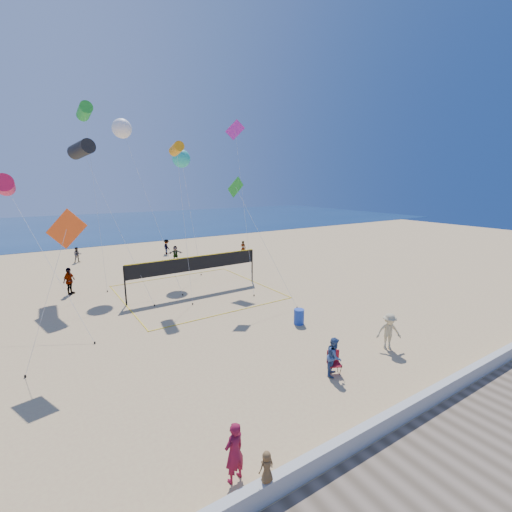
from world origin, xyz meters
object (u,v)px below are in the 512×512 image
trash_barrel (299,317)px  woman (234,452)px  camp_chair (334,361)px  volleyball_net (195,267)px

trash_barrel → woman: bearing=-138.4°
woman → camp_chair: 6.50m
volleyball_net → camp_chair: bearing=-88.7°
camp_chair → volleyball_net: (-0.64, 13.14, 1.30)m
woman → trash_barrel: bearing=-152.1°
camp_chair → volleyball_net: bearing=117.6°
woman → camp_chair: bearing=-171.8°
trash_barrel → volleyball_net: size_ratio=0.08×
trash_barrel → volleyball_net: (-2.64, 8.45, 1.41)m
woman → volleyball_net: size_ratio=0.17×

